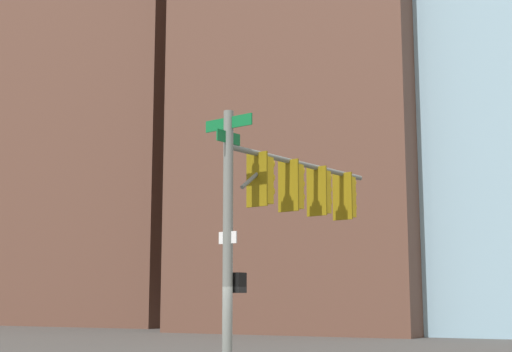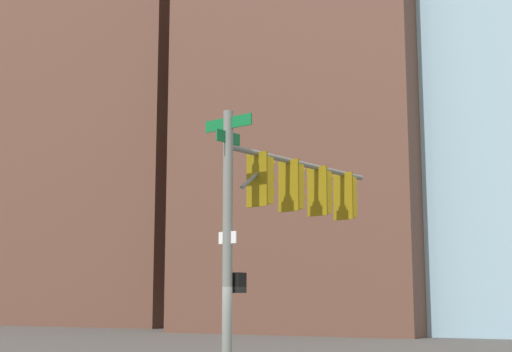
# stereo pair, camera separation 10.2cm
# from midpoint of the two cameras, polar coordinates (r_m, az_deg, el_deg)

# --- Properties ---
(signal_pole_assembly) EXTENTS (1.49, 5.47, 6.05)m
(signal_pole_assembly) POSITION_cam_midpoint_polar(r_m,az_deg,el_deg) (16.92, 2.52, -2.12)
(signal_pole_assembly) COLOR slate
(signal_pole_assembly) RESTS_ON ground_plane
(building_brick_nearside) EXTENTS (18.66, 17.31, 41.13)m
(building_brick_nearside) POSITION_cam_midpoint_polar(r_m,az_deg,el_deg) (61.74, 5.50, 8.04)
(building_brick_nearside) COLOR brown
(building_brick_nearside) RESTS_ON ground_plane
(building_brick_midblock) EXTENTS (21.41, 15.95, 47.33)m
(building_brick_midblock) POSITION_cam_midpoint_polar(r_m,az_deg,el_deg) (64.04, 11.93, 10.48)
(building_brick_midblock) COLOR brown
(building_brick_midblock) RESTS_ON ground_plane
(building_brick_farside) EXTENTS (23.23, 15.39, 33.53)m
(building_brick_farside) POSITION_cam_midpoint_polar(r_m,az_deg,el_deg) (78.36, -10.61, 1.57)
(building_brick_farside) COLOR brown
(building_brick_farside) RESTS_ON ground_plane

